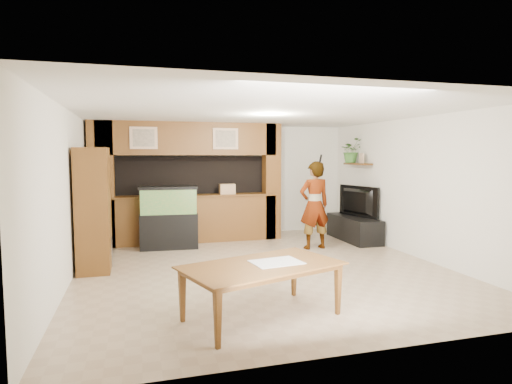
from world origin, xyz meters
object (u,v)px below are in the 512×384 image
object	(u,v)px
pantry_cabinet	(94,210)
aquarium	(169,218)
person	(314,205)
dining_table	(264,292)
television	(354,201)

from	to	relation	value
pantry_cabinet	aquarium	distance (m)	1.92
pantry_cabinet	person	bearing A→B (deg)	7.58
pantry_cabinet	person	size ratio (longest dim) A/B	1.14
pantry_cabinet	dining_table	xyz separation A→B (m)	(2.08, -2.77, -0.69)
aquarium	person	xyz separation A→B (m)	(2.85, -0.80, 0.27)
pantry_cabinet	aquarium	xyz separation A→B (m)	(1.30, 1.35, -0.39)
dining_table	person	bearing A→B (deg)	39.71
person	dining_table	size ratio (longest dim) A/B	0.98
television	person	xyz separation A→B (m)	(-1.20, -0.55, 0.02)
person	television	bearing A→B (deg)	-159.70
television	person	distance (m)	1.32
aquarium	television	world-z (taller)	aquarium
person	dining_table	bearing A→B (deg)	53.86
aquarium	dining_table	world-z (taller)	aquarium
dining_table	television	bearing A→B (deg)	31.43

